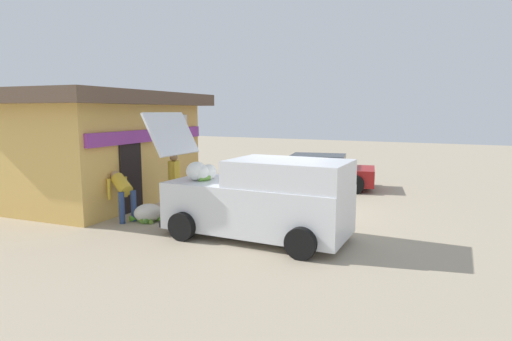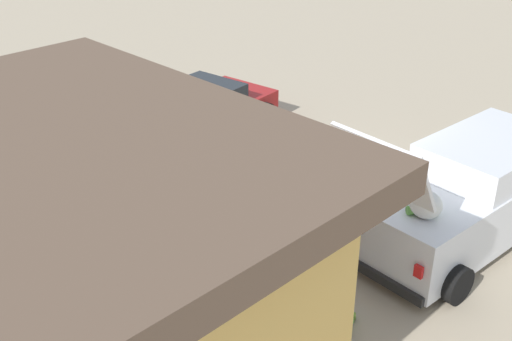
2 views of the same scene
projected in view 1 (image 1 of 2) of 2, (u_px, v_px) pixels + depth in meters
name	position (u px, v px, depth m)	size (l,w,h in m)	color
ground_plane	(286.00, 211.00, 12.20)	(60.00, 60.00, 0.00)	tan
storefront_bar	(101.00, 145.00, 13.60)	(7.09, 5.40, 3.47)	#E0B259
delivery_van	(262.00, 198.00, 9.54)	(2.15, 4.73, 2.85)	silver
parked_sedan	(318.00, 172.00, 16.02)	(2.84, 4.45, 1.24)	maroon
vendor_standing	(174.00, 177.00, 12.17)	(0.48, 0.48, 1.73)	navy
customer_bending	(123.00, 190.00, 11.07)	(0.66, 0.81, 1.29)	navy
unloaded_banana_pile	(148.00, 214.00, 11.05)	(0.92, 0.95, 0.48)	silver
paint_bucket	(207.00, 192.00, 14.34)	(0.29, 0.29, 0.31)	#BF3F33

